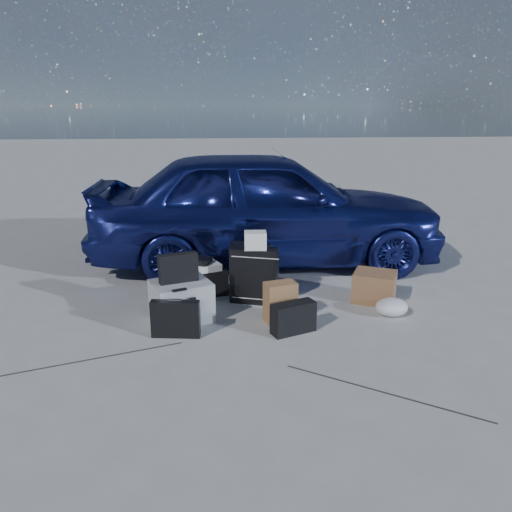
{
  "coord_description": "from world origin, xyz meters",
  "views": [
    {
      "loc": [
        -0.36,
        -4.42,
        2.08
      ],
      "look_at": [
        0.13,
        0.85,
        0.49
      ],
      "focal_mm": 35.0,
      "sensor_mm": 36.0,
      "label": 1
    }
  ],
  "objects_px": {
    "briefcase": "(176,319)",
    "duffel_bag": "(200,283)",
    "cardboard_box": "(374,287)",
    "pelican_case": "(181,301)",
    "suitcase_right": "(254,276)",
    "car": "(266,206)",
    "suitcase_left": "(250,268)"
  },
  "relations": [
    {
      "from": "briefcase",
      "to": "duffel_bag",
      "type": "bearing_deg",
      "value": 86.44
    },
    {
      "from": "duffel_bag",
      "to": "cardboard_box",
      "type": "relative_size",
      "value": 1.35
    },
    {
      "from": "pelican_case",
      "to": "suitcase_right",
      "type": "distance_m",
      "value": 0.88
    },
    {
      "from": "pelican_case",
      "to": "duffel_bag",
      "type": "relative_size",
      "value": 0.93
    },
    {
      "from": "suitcase_right",
      "to": "duffel_bag",
      "type": "distance_m",
      "value": 0.67
    },
    {
      "from": "briefcase",
      "to": "suitcase_right",
      "type": "distance_m",
      "value": 1.14
    },
    {
      "from": "cardboard_box",
      "to": "suitcase_right",
      "type": "bearing_deg",
      "value": 176.41
    },
    {
      "from": "car",
      "to": "duffel_bag",
      "type": "relative_size",
      "value": 7.75
    },
    {
      "from": "car",
      "to": "cardboard_box",
      "type": "distance_m",
      "value": 1.95
    },
    {
      "from": "briefcase",
      "to": "cardboard_box",
      "type": "relative_size",
      "value": 1.03
    },
    {
      "from": "suitcase_right",
      "to": "pelican_case",
      "type": "bearing_deg",
      "value": -134.54
    },
    {
      "from": "briefcase",
      "to": "suitcase_right",
      "type": "bearing_deg",
      "value": 52.17
    },
    {
      "from": "car",
      "to": "duffel_bag",
      "type": "distance_m",
      "value": 1.6
    },
    {
      "from": "car",
      "to": "suitcase_right",
      "type": "distance_m",
      "value": 1.55
    },
    {
      "from": "pelican_case",
      "to": "duffel_bag",
      "type": "height_order",
      "value": "pelican_case"
    },
    {
      "from": "suitcase_right",
      "to": "cardboard_box",
      "type": "height_order",
      "value": "suitcase_right"
    },
    {
      "from": "briefcase",
      "to": "duffel_bag",
      "type": "height_order",
      "value": "briefcase"
    },
    {
      "from": "pelican_case",
      "to": "duffel_bag",
      "type": "bearing_deg",
      "value": 53.96
    },
    {
      "from": "pelican_case",
      "to": "suitcase_left",
      "type": "xyz_separation_m",
      "value": [
        0.76,
        0.71,
        0.09
      ]
    },
    {
      "from": "car",
      "to": "pelican_case",
      "type": "distance_m",
      "value": 2.21
    },
    {
      "from": "pelican_case",
      "to": "cardboard_box",
      "type": "height_order",
      "value": "pelican_case"
    },
    {
      "from": "car",
      "to": "pelican_case",
      "type": "height_order",
      "value": "car"
    },
    {
      "from": "car",
      "to": "suitcase_right",
      "type": "bearing_deg",
      "value": 168.78
    },
    {
      "from": "car",
      "to": "suitcase_left",
      "type": "height_order",
      "value": "car"
    },
    {
      "from": "briefcase",
      "to": "duffel_bag",
      "type": "xyz_separation_m",
      "value": [
        0.21,
        1.06,
        -0.03
      ]
    },
    {
      "from": "suitcase_left",
      "to": "cardboard_box",
      "type": "height_order",
      "value": "suitcase_left"
    },
    {
      "from": "suitcase_right",
      "to": "duffel_bag",
      "type": "xyz_separation_m",
      "value": [
        -0.59,
        0.27,
        -0.16
      ]
    },
    {
      "from": "pelican_case",
      "to": "cardboard_box",
      "type": "xyz_separation_m",
      "value": [
        2.1,
        0.32,
        -0.04
      ]
    },
    {
      "from": "car",
      "to": "suitcase_right",
      "type": "height_order",
      "value": "car"
    },
    {
      "from": "suitcase_right",
      "to": "duffel_bag",
      "type": "bearing_deg",
      "value": 172.96
    },
    {
      "from": "briefcase",
      "to": "suitcase_left",
      "type": "height_order",
      "value": "suitcase_left"
    },
    {
      "from": "suitcase_left",
      "to": "briefcase",
      "type": "bearing_deg",
      "value": -103.73
    }
  ]
}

